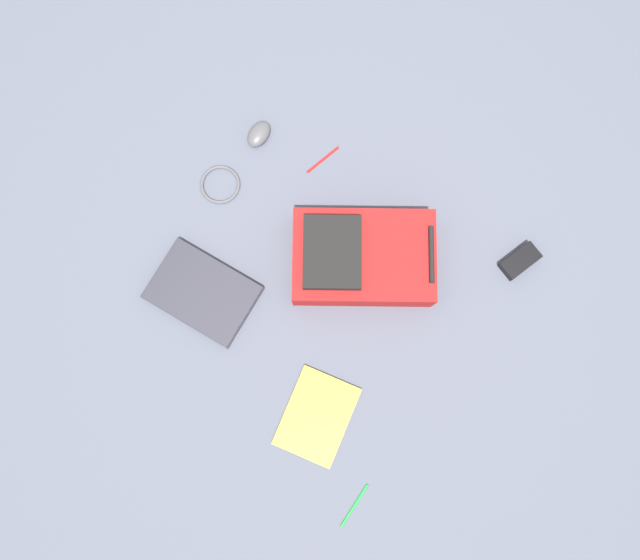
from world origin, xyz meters
name	(u,v)px	position (x,y,z in m)	size (l,w,h in m)	color
ground_plane	(326,295)	(0.00, 0.00, 0.00)	(3.71, 3.71, 0.00)	#4C5160
backpack	(361,258)	(0.02, 0.15, 0.07)	(0.54, 0.50, 0.17)	maroon
laptop	(202,292)	(-0.33, -0.23, 0.02)	(0.35, 0.26, 0.03)	#24242C
book_comic	(317,416)	(0.21, -0.33, 0.01)	(0.25, 0.31, 0.01)	silver
computer_mouse	(259,134)	(-0.51, 0.31, 0.02)	(0.07, 0.10, 0.04)	#4C4C51
cable_coil	(220,184)	(-0.51, 0.09, 0.01)	(0.14, 0.14, 0.01)	#4C4C51
power_brick	(520,261)	(0.45, 0.47, 0.02)	(0.07, 0.13, 0.03)	black
pen_black	(323,159)	(-0.28, 0.37, 0.00)	(0.01, 0.01, 0.14)	red
pen_blue	(355,506)	(0.46, -0.48, 0.00)	(0.01, 0.01, 0.15)	#198C33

